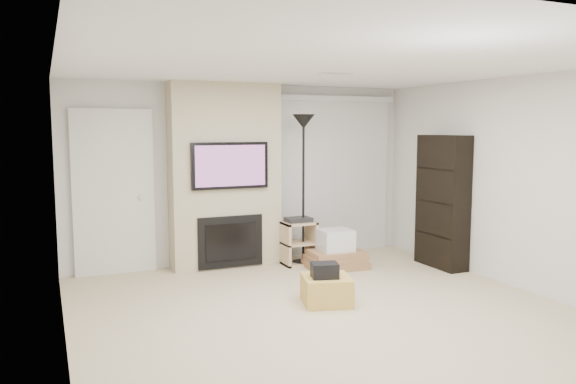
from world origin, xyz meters
name	(u,v)px	position (x,y,z in m)	size (l,w,h in m)	color
floor	(336,319)	(0.00, 0.00, 0.00)	(5.00, 5.50, 0.00)	#C8B58F
ceiling	(338,64)	(0.00, 0.00, 2.50)	(5.00, 5.50, 0.00)	white
wall_back	(245,174)	(0.00, 2.75, 1.25)	(5.00, 2.50, 0.00)	silver
wall_left	(61,210)	(-2.50, 0.00, 1.25)	(5.50, 2.50, 0.00)	silver
wall_right	(528,184)	(2.50, 0.00, 1.25)	(5.50, 2.50, 0.00)	silver
hvac_vent	(335,73)	(0.40, 0.80, 2.50)	(0.35, 0.18, 0.01)	silver
ottoman	(326,290)	(0.14, 0.48, 0.15)	(0.50, 0.50, 0.30)	gold
black_bag	(325,270)	(0.10, 0.44, 0.38)	(0.28, 0.22, 0.16)	black
fireplace_wall	(225,177)	(-0.35, 2.54, 1.24)	(1.50, 0.47, 2.50)	#BFB18E
entry_door	(114,193)	(-1.80, 2.71, 1.05)	(1.02, 0.11, 2.14)	silver
vertical_blinds	(333,169)	(1.40, 2.70, 1.27)	(1.98, 0.10, 2.37)	silver
floor_lamp	(303,147)	(0.67, 2.20, 1.64)	(0.31, 0.31, 2.08)	black
av_stand	(298,240)	(0.60, 2.21, 0.35)	(0.45, 0.38, 0.66)	#D2B083
box_stack	(335,253)	(0.98, 1.82, 0.20)	(0.82, 0.64, 0.53)	#9E724A
bookshelf	(442,202)	(2.34, 1.31, 0.90)	(0.30, 0.80, 1.80)	black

